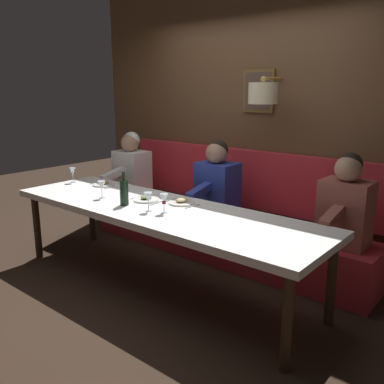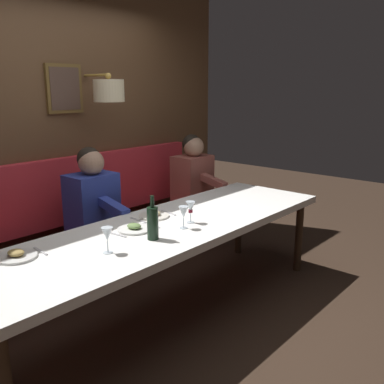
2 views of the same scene
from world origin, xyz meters
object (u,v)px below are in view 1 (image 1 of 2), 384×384
object	(u,v)px
diner_near	(217,182)
wine_bottle	(124,192)
diner_nearest	(346,204)
wine_glass_2	(164,199)
wine_glass_1	(148,198)
wine_glass_0	(73,172)
wine_glass_3	(102,186)
dining_table	(159,214)
diner_middle	(131,167)

from	to	relation	value
diner_near	wine_bottle	world-z (taller)	diner_near
wine_bottle	diner_nearest	bearing A→B (deg)	-57.17
diner_near	wine_glass_2	xyz separation A→B (m)	(-0.98, -0.18, 0.04)
diner_nearest	wine_bottle	distance (m)	1.89
wine_glass_1	diner_nearest	bearing A→B (deg)	-51.38
wine_glass_0	wine_glass_3	world-z (taller)	same
diner_nearest	diner_near	world-z (taller)	same
dining_table	wine_glass_2	size ratio (longest dim) A/B	18.71
diner_near	wine_glass_1	world-z (taller)	diner_near
diner_nearest	diner_middle	xyz separation A→B (m)	(0.00, 2.62, 0.00)
dining_table	wine_glass_0	xyz separation A→B (m)	(0.11, 1.41, 0.17)
diner_nearest	wine_glass_0	distance (m)	2.83
diner_middle	wine_glass_0	xyz separation A→B (m)	(-0.77, 0.10, 0.04)
diner_middle	wine_glass_1	xyz separation A→B (m)	(-1.03, -1.33, 0.04)
diner_middle	wine_glass_2	xyz separation A→B (m)	(-0.98, -1.47, 0.04)
wine_bottle	wine_glass_0	bearing A→B (deg)	77.25
wine_glass_3	wine_bottle	size ratio (longest dim) A/B	0.55
wine_glass_3	wine_glass_0	bearing A→B (deg)	73.98
diner_near	wine_glass_3	world-z (taller)	diner_near
diner_nearest	wine_glass_1	xyz separation A→B (m)	(-1.03, 1.28, 0.04)
dining_table	wine_bottle	bearing A→B (deg)	116.84
diner_near	diner_middle	world-z (taller)	same
wine_glass_1	diner_middle	bearing A→B (deg)	52.47
wine_glass_2	wine_bottle	size ratio (longest dim) A/B	0.55
diner_middle	wine_bottle	distance (m)	1.45
dining_table	diner_middle	distance (m)	1.59
diner_nearest	diner_near	size ratio (longest dim) A/B	1.00
diner_middle	wine_bottle	xyz separation A→B (m)	(-1.02, -1.03, 0.04)
wine_glass_1	wine_glass_2	world-z (taller)	same
wine_glass_0	wine_glass_2	xyz separation A→B (m)	(-0.21, -1.57, -0.00)
diner_near	wine_glass_2	size ratio (longest dim) A/B	4.82
wine_glass_3	wine_bottle	distance (m)	0.35
wine_glass_2	wine_glass_0	bearing A→B (deg)	82.44
wine_glass_0	dining_table	bearing A→B (deg)	-94.62
wine_glass_1	wine_glass_3	world-z (taller)	same
diner_near	diner_middle	xyz separation A→B (m)	(0.00, 1.29, 0.00)
diner_near	wine_glass_0	xyz separation A→B (m)	(-0.77, 1.39, 0.04)
wine_glass_1	wine_glass_2	bearing A→B (deg)	-69.53
diner_near	wine_glass_1	bearing A→B (deg)	-177.54
wine_glass_0	wine_glass_2	distance (m)	1.58
diner_near	wine_bottle	size ratio (longest dim) A/B	2.64
diner_near	wine_bottle	xyz separation A→B (m)	(-1.02, 0.26, 0.04)
diner_near	wine_glass_1	distance (m)	1.03
diner_middle	wine_glass_3	size ratio (longest dim) A/B	4.82
dining_table	diner_nearest	world-z (taller)	diner_nearest
diner_middle	wine_glass_3	bearing A→B (deg)	-145.59
wine_glass_0	wine_glass_1	bearing A→B (deg)	-100.17
wine_glass_3	wine_bottle	bearing A→B (deg)	-95.22
wine_glass_3	wine_bottle	xyz separation A→B (m)	(-0.03, -0.35, -0.00)
wine_glass_0	diner_nearest	bearing A→B (deg)	-74.24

